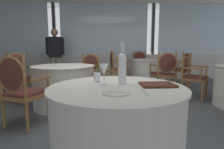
{
  "coord_description": "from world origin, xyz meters",
  "views": [
    {
      "loc": [
        0.07,
        -2.72,
        1.07
      ],
      "look_at": [
        0.12,
        -1.18,
        0.84
      ],
      "focal_mm": 29.25,
      "sensor_mm": 36.0,
      "label": 1
    }
  ],
  "objects_px": {
    "side_plate": "(116,93)",
    "water_tumbler": "(97,77)",
    "wine_glass": "(104,70)",
    "dining_chair_2_0": "(10,67)",
    "dining_chair_0_1": "(88,70)",
    "dining_chair_1_3": "(165,70)",
    "dining_chair_1_2": "(116,66)",
    "menu_book": "(157,85)",
    "diner_person_0": "(55,53)",
    "dining_chair_0_0": "(115,80)",
    "dining_chair_3_3": "(191,73)",
    "dining_chair_1_1": "(140,63)",
    "dining_chair_1_0": "(182,66)",
    "dining_chair_0_3": "(20,87)",
    "dining_chair_0_2": "(21,73)",
    "water_bottle": "(122,67)"
  },
  "relations": [
    {
      "from": "menu_book",
      "to": "dining_chair_3_3",
      "type": "relative_size",
      "value": 0.31
    },
    {
      "from": "dining_chair_2_0",
      "to": "dining_chair_3_3",
      "type": "relative_size",
      "value": 1.04
    },
    {
      "from": "dining_chair_0_2",
      "to": "diner_person_0",
      "type": "relative_size",
      "value": 0.61
    },
    {
      "from": "water_tumbler",
      "to": "dining_chair_1_0",
      "type": "height_order",
      "value": "dining_chair_1_0"
    },
    {
      "from": "dining_chair_1_2",
      "to": "dining_chair_1_3",
      "type": "distance_m",
      "value": 1.36
    },
    {
      "from": "wine_glass",
      "to": "diner_person_0",
      "type": "relative_size",
      "value": 0.11
    },
    {
      "from": "dining_chair_3_3",
      "to": "water_bottle",
      "type": "bearing_deg",
      "value": -87.2
    },
    {
      "from": "dining_chair_1_3",
      "to": "dining_chair_1_1",
      "type": "bearing_deg",
      "value": 0.0
    },
    {
      "from": "dining_chair_0_1",
      "to": "dining_chair_1_1",
      "type": "height_order",
      "value": "dining_chair_1_1"
    },
    {
      "from": "dining_chair_1_3",
      "to": "side_plate",
      "type": "bearing_deg",
      "value": 149.86
    },
    {
      "from": "dining_chair_3_3",
      "to": "dining_chair_0_2",
      "type": "bearing_deg",
      "value": -138.19
    },
    {
      "from": "dining_chair_0_1",
      "to": "dining_chair_3_3",
      "type": "xyz_separation_m",
      "value": [
        2.22,
        -0.44,
        -0.02
      ]
    },
    {
      "from": "water_tumbler",
      "to": "wine_glass",
      "type": "bearing_deg",
      "value": -67.02
    },
    {
      "from": "water_tumbler",
      "to": "dining_chair_0_0",
      "type": "relative_size",
      "value": 0.09
    },
    {
      "from": "dining_chair_0_1",
      "to": "diner_person_0",
      "type": "xyz_separation_m",
      "value": [
        -1.08,
        1.23,
        0.36
      ]
    },
    {
      "from": "dining_chair_0_3",
      "to": "diner_person_0",
      "type": "distance_m",
      "value": 3.11
    },
    {
      "from": "water_tumbler",
      "to": "dining_chair_3_3",
      "type": "distance_m",
      "value": 2.81
    },
    {
      "from": "dining_chair_1_3",
      "to": "dining_chair_3_3",
      "type": "relative_size",
      "value": 1.08
    },
    {
      "from": "dining_chair_1_2",
      "to": "dining_chair_2_0",
      "type": "height_order",
      "value": "dining_chair_1_2"
    },
    {
      "from": "wine_glass",
      "to": "menu_book",
      "type": "relative_size",
      "value": 0.65
    },
    {
      "from": "dining_chair_1_1",
      "to": "dining_chair_1_2",
      "type": "height_order",
      "value": "dining_chair_1_2"
    },
    {
      "from": "menu_book",
      "to": "dining_chair_0_3",
      "type": "xyz_separation_m",
      "value": [
        -1.57,
        0.88,
        -0.2
      ]
    },
    {
      "from": "dining_chair_0_0",
      "to": "dining_chair_3_3",
      "type": "height_order",
      "value": "dining_chair_0_0"
    },
    {
      "from": "wine_glass",
      "to": "dining_chair_2_0",
      "type": "relative_size",
      "value": 0.2
    },
    {
      "from": "dining_chair_1_3",
      "to": "menu_book",
      "type": "bearing_deg",
      "value": 154.74
    },
    {
      "from": "water_bottle",
      "to": "dining_chair_2_0",
      "type": "xyz_separation_m",
      "value": [
        -2.78,
        3.47,
        -0.35
      ]
    },
    {
      "from": "dining_chair_0_1",
      "to": "dining_chair_1_3",
      "type": "bearing_deg",
      "value": 105.91
    },
    {
      "from": "side_plate",
      "to": "dining_chair_1_3",
      "type": "relative_size",
      "value": 0.2
    },
    {
      "from": "side_plate",
      "to": "diner_person_0",
      "type": "bearing_deg",
      "value": 110.42
    },
    {
      "from": "water_bottle",
      "to": "dining_chair_1_3",
      "type": "xyz_separation_m",
      "value": [
        1.18,
        2.46,
        -0.33
      ]
    },
    {
      "from": "dining_chair_1_0",
      "to": "dining_chair_0_3",
      "type": "bearing_deg",
      "value": 33.39
    },
    {
      "from": "dining_chair_0_0",
      "to": "dining_chair_1_3",
      "type": "xyz_separation_m",
      "value": [
        1.18,
        1.11,
        0.03
      ]
    },
    {
      "from": "side_plate",
      "to": "dining_chair_1_3",
      "type": "bearing_deg",
      "value": 65.89
    },
    {
      "from": "dining_chair_0_1",
      "to": "dining_chair_1_2",
      "type": "relative_size",
      "value": 0.93
    },
    {
      "from": "dining_chair_0_0",
      "to": "diner_person_0",
      "type": "xyz_separation_m",
      "value": [
        -1.64,
        2.51,
        0.38
      ]
    },
    {
      "from": "diner_person_0",
      "to": "water_tumbler",
      "type": "bearing_deg",
      "value": 12.63
    },
    {
      "from": "side_plate",
      "to": "water_tumbler",
      "type": "distance_m",
      "value": 0.5
    },
    {
      "from": "dining_chair_0_0",
      "to": "dining_chair_0_3",
      "type": "relative_size",
      "value": 0.95
    },
    {
      "from": "side_plate",
      "to": "dining_chair_3_3",
      "type": "bearing_deg",
      "value": 55.65
    },
    {
      "from": "dining_chair_1_1",
      "to": "dining_chair_1_2",
      "type": "bearing_deg",
      "value": -45.14
    },
    {
      "from": "dining_chair_0_1",
      "to": "dining_chair_1_3",
      "type": "xyz_separation_m",
      "value": [
        1.74,
        -0.17,
        0.01
      ]
    },
    {
      "from": "dining_chair_0_0",
      "to": "menu_book",
      "type": "bearing_deg",
      "value": 122.95
    },
    {
      "from": "dining_chair_0_2",
      "to": "dining_chair_2_0",
      "type": "distance_m",
      "value": 1.68
    },
    {
      "from": "water_tumbler",
      "to": "dining_chair_0_1",
      "type": "xyz_separation_m",
      "value": [
        -0.33,
        2.51,
        -0.24
      ]
    },
    {
      "from": "menu_book",
      "to": "dining_chair_0_2",
      "type": "bearing_deg",
      "value": 131.41
    },
    {
      "from": "dining_chair_1_3",
      "to": "dining_chair_2_0",
      "type": "distance_m",
      "value": 4.09
    },
    {
      "from": "dining_chair_1_2",
      "to": "dining_chair_2_0",
      "type": "distance_m",
      "value": 2.91
    },
    {
      "from": "dining_chair_0_2",
      "to": "dining_chair_1_0",
      "type": "bearing_deg",
      "value": 41.84
    },
    {
      "from": "wine_glass",
      "to": "dining_chair_1_3",
      "type": "distance_m",
      "value": 2.85
    },
    {
      "from": "dining_chair_1_1",
      "to": "dining_chair_1_2",
      "type": "xyz_separation_m",
      "value": [
        -0.86,
        -1.05,
        0.02
      ]
    }
  ]
}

